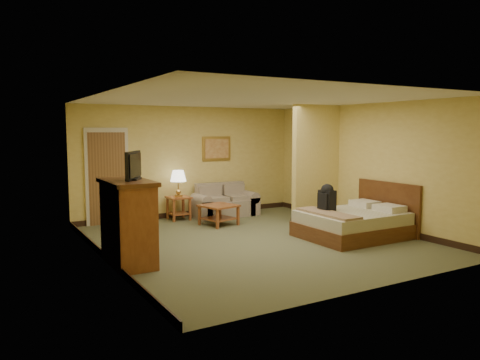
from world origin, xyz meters
TOP-DOWN VIEW (x-y plane):
  - floor at (0.00, 0.00)m, footprint 6.00×6.00m
  - ceiling at (0.00, 0.00)m, footprint 6.00×6.00m
  - back_wall at (0.00, 3.00)m, footprint 5.50×0.02m
  - left_wall at (-2.75, 0.00)m, footprint 0.02×6.00m
  - right_wall at (2.75, 0.00)m, footprint 0.02×6.00m
  - partition at (2.15, 0.93)m, footprint 1.20×0.15m
  - door at (-1.95, 2.96)m, footprint 0.94×0.16m
  - baseboard at (0.00, 2.99)m, footprint 5.50×0.02m
  - loveseat at (0.72, 2.57)m, footprint 1.55×0.72m
  - side_table at (-0.43, 2.65)m, footprint 0.49×0.49m
  - table_lamp at (-0.43, 2.65)m, footprint 0.36×0.36m
  - coffee_table at (0.09, 1.66)m, footprint 0.84×0.84m
  - wall_picture at (0.72, 2.97)m, footprint 0.76×0.04m
  - dresser at (-2.48, -0.31)m, footprint 0.64×1.21m
  - tv at (-2.38, -0.31)m, footprint 0.42×0.63m
  - bed at (1.82, -0.66)m, footprint 1.92×1.57m
  - backpack at (1.38, -0.38)m, footprint 0.24×0.32m

SIDE VIEW (x-z plane):
  - floor at x=0.00m, z-range 0.00..0.00m
  - baseboard at x=0.00m, z-range 0.00..0.12m
  - loveseat at x=0.72m, z-range -0.14..0.65m
  - bed at x=1.82m, z-range -0.23..0.79m
  - coffee_table at x=0.09m, z-range 0.10..0.54m
  - side_table at x=-0.43m, z-range 0.09..0.62m
  - dresser at x=-2.48m, z-range 0.01..1.30m
  - backpack at x=1.38m, z-range 0.51..1.04m
  - table_lamp at x=-0.43m, z-range 0.69..1.30m
  - door at x=-1.95m, z-range -0.02..2.08m
  - back_wall at x=0.00m, z-range 0.00..2.60m
  - left_wall at x=-2.75m, z-range 0.00..2.60m
  - right_wall at x=2.75m, z-range 0.00..2.60m
  - partition at x=2.15m, z-range 0.00..2.60m
  - tv at x=-2.38m, z-range 1.28..1.71m
  - wall_picture at x=0.72m, z-range 1.30..1.90m
  - ceiling at x=0.00m, z-range 2.60..2.60m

